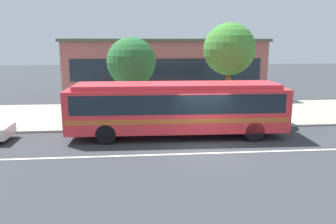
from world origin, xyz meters
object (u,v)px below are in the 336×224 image
at_px(street_tree_mid_block, 229,50).
at_px(bus_stop_sign, 230,96).
at_px(transit_bus, 177,106).
at_px(pedestrian_walking_along_curb, 242,103).
at_px(pedestrian_standing_by_tree, 169,106).
at_px(pedestrian_waiting_near_sign, 230,106).
at_px(street_tree_near_stop, 131,62).

bearing_deg(street_tree_mid_block, bus_stop_sign, -100.78).
height_order(transit_bus, bus_stop_sign, transit_bus).
bearing_deg(pedestrian_walking_along_curb, pedestrian_standing_by_tree, -179.64).
bearing_deg(transit_bus, pedestrian_standing_by_tree, 92.95).
relative_size(pedestrian_waiting_near_sign, pedestrian_standing_by_tree, 0.98).
distance_m(pedestrian_standing_by_tree, street_tree_mid_block, 5.09).
height_order(pedestrian_waiting_near_sign, pedestrian_walking_along_curb, pedestrian_walking_along_curb).
xyz_separation_m(pedestrian_waiting_near_sign, pedestrian_walking_along_curb, (0.84, 0.23, 0.12)).
relative_size(transit_bus, pedestrian_walking_along_curb, 6.39).
bearing_deg(pedestrian_standing_by_tree, pedestrian_waiting_near_sign, -3.08).
bearing_deg(pedestrian_walking_along_curb, street_tree_mid_block, 155.51).
distance_m(transit_bus, street_tree_near_stop, 5.39).
distance_m(bus_stop_sign, street_tree_mid_block, 3.09).
bearing_deg(street_tree_mid_block, pedestrian_walking_along_curb, -24.49).
bearing_deg(street_tree_near_stop, pedestrian_walking_along_curb, -11.47).
distance_m(bus_stop_sign, street_tree_near_stop, 6.54).
bearing_deg(transit_bus, street_tree_near_stop, 118.94).
relative_size(pedestrian_waiting_near_sign, street_tree_mid_block, 0.26).
xyz_separation_m(bus_stop_sign, street_tree_mid_block, (0.30, 1.56, 2.65)).
height_order(pedestrian_walking_along_curb, street_tree_near_stop, street_tree_near_stop).
bearing_deg(street_tree_near_stop, pedestrian_standing_by_tree, -32.11).
relative_size(pedestrian_walking_along_curb, street_tree_mid_block, 0.30).
distance_m(pedestrian_waiting_near_sign, pedestrian_walking_along_curb, 0.88).
relative_size(pedestrian_waiting_near_sign, street_tree_near_stop, 0.31).
height_order(pedestrian_waiting_near_sign, pedestrian_standing_by_tree, pedestrian_standing_by_tree).
distance_m(pedestrian_walking_along_curb, bus_stop_sign, 1.77).
height_order(street_tree_near_stop, street_tree_mid_block, street_tree_mid_block).
xyz_separation_m(transit_bus, pedestrian_waiting_near_sign, (3.62, 2.75, -0.62)).
distance_m(transit_bus, street_tree_mid_block, 5.68).
bearing_deg(street_tree_near_stop, transit_bus, -61.06).
height_order(bus_stop_sign, street_tree_mid_block, street_tree_mid_block).
distance_m(pedestrian_waiting_near_sign, street_tree_near_stop, 6.78).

